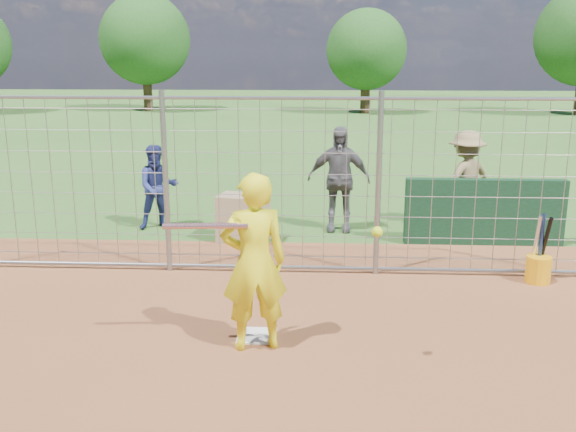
# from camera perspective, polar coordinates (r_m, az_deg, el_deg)

# --- Properties ---
(ground) EXTENTS (100.00, 100.00, 0.00)m
(ground) POSITION_cam_1_polar(r_m,az_deg,el_deg) (7.52, -2.64, -10.01)
(ground) COLOR #2D591E
(ground) RESTS_ON ground
(home_plate) EXTENTS (0.43, 0.43, 0.02)m
(home_plate) POSITION_cam_1_polar(r_m,az_deg,el_deg) (7.33, -2.80, -10.58)
(home_plate) COLOR silver
(home_plate) RESTS_ON ground
(dugout_wall) EXTENTS (2.60, 0.20, 1.10)m
(dugout_wall) POSITION_cam_1_polar(r_m,az_deg,el_deg) (11.06, 17.05, 0.34)
(dugout_wall) COLOR #11381E
(dugout_wall) RESTS_ON ground
(batter) EXTENTS (0.80, 0.63, 1.92)m
(batter) POSITION_cam_1_polar(r_m,az_deg,el_deg) (6.74, -3.03, -4.16)
(batter) COLOR yellow
(batter) RESTS_ON ground
(bystander_a) EXTENTS (0.90, 0.82, 1.52)m
(bystander_a) POSITION_cam_1_polar(r_m,az_deg,el_deg) (11.75, -11.49, 2.53)
(bystander_a) COLOR navy
(bystander_a) RESTS_ON ground
(bystander_b) EXTENTS (1.13, 0.53, 1.88)m
(bystander_b) POSITION_cam_1_polar(r_m,az_deg,el_deg) (11.36, 4.52, 3.29)
(bystander_b) COLOR #505054
(bystander_b) RESTS_ON ground
(bystander_c) EXTENTS (1.32, 1.13, 1.78)m
(bystander_c) POSITION_cam_1_polar(r_m,az_deg,el_deg) (11.92, 15.49, 3.09)
(bystander_c) COLOR olive
(bystander_c) RESTS_ON ground
(equipment_bin) EXTENTS (0.90, 0.71, 0.80)m
(equipment_bin) POSITION_cam_1_polar(r_m,az_deg,el_deg) (10.79, -4.00, -0.22)
(equipment_bin) COLOR tan
(equipment_bin) RESTS_ON ground
(equipment_in_play) EXTENTS (2.18, 0.49, 0.15)m
(equipment_in_play) POSITION_cam_1_polar(r_m,az_deg,el_deg) (6.38, -3.86, -1.00)
(equipment_in_play) COLOR silver
(equipment_in_play) RESTS_ON ground
(bucket_with_bats) EXTENTS (0.34, 0.39, 0.98)m
(bucket_with_bats) POSITION_cam_1_polar(r_m,az_deg,el_deg) (9.53, 21.38, -4.13)
(bucket_with_bats) COLOR #F2A10C
(bucket_with_bats) RESTS_ON ground
(backstop_fence) EXTENTS (9.08, 0.08, 2.60)m
(backstop_fence) POSITION_cam_1_polar(r_m,az_deg,el_deg) (9.03, -1.51, 2.56)
(backstop_fence) COLOR gray
(backstop_fence) RESTS_ON ground
(tree_line) EXTENTS (44.66, 6.72, 6.48)m
(tree_line) POSITION_cam_1_polar(r_m,az_deg,el_deg) (35.04, 7.21, 15.15)
(tree_line) COLOR #3F2B19
(tree_line) RESTS_ON ground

